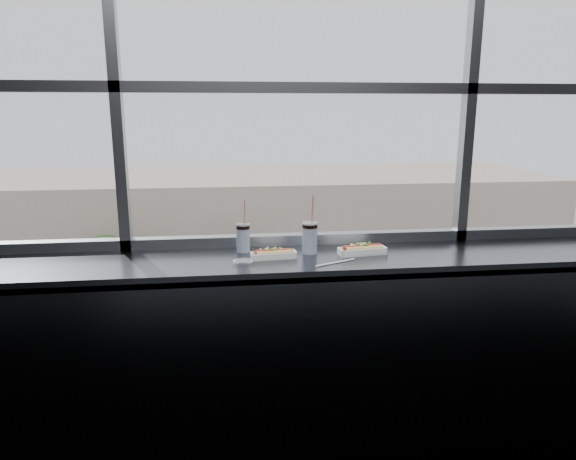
{
  "coord_description": "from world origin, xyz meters",
  "views": [
    {
      "loc": [
        -0.44,
        -1.44,
        1.87
      ],
      "look_at": [
        -0.1,
        1.23,
        1.25
      ],
      "focal_mm": 32.0,
      "sensor_mm": 36.0,
      "label": 1
    }
  ],
  "objects": [
    {
      "name": "soda_cup_right",
      "position": [
        0.03,
        1.29,
        1.2
      ],
      "size": [
        0.09,
        0.09,
        0.33
      ],
      "color": "white",
      "rests_on": "counter"
    },
    {
      "name": "wall_back_lower",
      "position": [
        0.0,
        1.5,
        0.55
      ],
      "size": [
        6.0,
        0.0,
        6.0
      ],
      "primitive_type": "plane",
      "rotation": [
        1.57,
        0.0,
        0.0
      ],
      "color": "black",
      "rests_on": "ground"
    },
    {
      "name": "pedestrian_c",
      "position": [
        6.76,
        29.73,
        -9.88
      ],
      "size": [
        0.72,
        0.96,
        2.16
      ],
      "primitive_type": "imported",
      "rotation": [
        0.0,
        0.0,
        1.57
      ],
      "color": "#66605B",
      "rests_on": "far_sidewalk"
    },
    {
      "name": "hotdog_tray_left",
      "position": [
        -0.18,
        1.21,
        1.12
      ],
      "size": [
        0.25,
        0.1,
        0.06
      ],
      "rotation": [
        0.0,
        0.0,
        0.1
      ],
      "color": "white",
      "rests_on": "counter"
    },
    {
      "name": "car_near_e",
      "position": [
        13.49,
        17.5,
        -9.86
      ],
      "size": [
        3.42,
        6.73,
        2.15
      ],
      "primitive_type": "imported",
      "rotation": [
        0.0,
        0.0,
        1.46
      ],
      "color": "#644FB2",
      "rests_on": "street_asphalt"
    },
    {
      "name": "pedestrian_b",
      "position": [
        0.81,
        29.67,
        -10.04
      ],
      "size": [
        0.62,
        0.82,
        1.85
      ],
      "primitive_type": "imported",
      "rotation": [
        0.0,
        0.0,
        1.57
      ],
      "color": "#66605B",
      "rests_on": "far_sidewalk"
    },
    {
      "name": "street_asphalt",
      "position": [
        0.0,
        21.5,
        -10.97
      ],
      "size": [
        80.0,
        10.0,
        0.06
      ],
      "primitive_type": "cube",
      "color": "black",
      "rests_on": "plaza_ground"
    },
    {
      "name": "wrapper",
      "position": [
        -0.35,
        1.13,
        1.11
      ],
      "size": [
        0.11,
        0.08,
        0.03
      ],
      "primitive_type": "ellipsoid",
      "color": "silver",
      "rests_on": "counter"
    },
    {
      "name": "car_near_d",
      "position": [
        7.51,
        17.5,
        -9.86
      ],
      "size": [
        2.73,
        6.47,
        2.15
      ],
      "primitive_type": "imported",
      "rotation": [
        0.0,
        0.0,
        1.58
      ],
      "color": "silver",
      "rests_on": "street_asphalt"
    },
    {
      "name": "loose_straw",
      "position": [
        0.13,
        1.07,
        1.1
      ],
      "size": [
        0.23,
        0.11,
        0.01
      ],
      "primitive_type": "cylinder",
      "rotation": [
        0.0,
        1.57,
        0.43
      ],
      "color": "white",
      "rests_on": "counter"
    },
    {
      "name": "counter",
      "position": [
        0.0,
        1.23,
        1.07
      ],
      "size": [
        6.0,
        0.55,
        0.06
      ],
      "primitive_type": "cube",
      "color": "#585D64",
      "rests_on": "ground"
    },
    {
      "name": "tree_left",
      "position": [
        -7.69,
        29.5,
        -7.18
      ],
      "size": [
        3.6,
        3.6,
        5.63
      ],
      "color": "#47382B",
      "rests_on": "far_sidewalk"
    },
    {
      "name": "car_far_a",
      "position": [
        -9.72,
        25.5,
        -9.93
      ],
      "size": [
        2.79,
        6.16,
        2.02
      ],
      "primitive_type": "imported",
      "rotation": [
        0.0,
        0.0,
        1.53
      ],
      "color": "black",
      "rests_on": "street_asphalt"
    },
    {
      "name": "window_mullions",
      "position": [
        0.0,
        1.5,
        2.3
      ],
      "size": [
        6.0,
        0.08,
        2.4
      ],
      "primitive_type": null,
      "color": "gray",
      "rests_on": "ground"
    },
    {
      "name": "counter_fascia",
      "position": [
        0.0,
        0.97,
        0.55
      ],
      "size": [
        6.0,
        0.04,
        1.04
      ],
      "primitive_type": "cube",
      "color": "#585D64",
      "rests_on": "ground"
    },
    {
      "name": "soda_cup_left",
      "position": [
        -0.34,
        1.37,
        1.19
      ],
      "size": [
        0.08,
        0.08,
        0.3
      ],
      "color": "white",
      "rests_on": "counter"
    },
    {
      "name": "plaza_ground",
      "position": [
        0.0,
        45.0,
        -11.0
      ],
      "size": [
        120.0,
        120.0,
        0.0
      ],
      "primitive_type": "plane",
      "color": "gray",
      "rests_on": "ground"
    },
    {
      "name": "car_near_c",
      "position": [
        1.17,
        17.5,
        -9.8
      ],
      "size": [
        3.71,
        7.13,
        2.27
      ],
      "primitive_type": "imported",
      "rotation": [
        0.0,
        0.0,
        1.7
      ],
      "color": "maroon",
      "rests_on": "street_asphalt"
    },
    {
      "name": "car_far_b",
      "position": [
        1.73,
        25.5,
        -9.95
      ],
      "size": [
        3.01,
        6.15,
        1.98
      ],
      "primitive_type": "imported",
      "rotation": [
        0.0,
        0.0,
        1.48
      ],
      "color": "#A95A2F",
      "rests_on": "street_asphalt"
    },
    {
      "name": "far_sidewalk",
      "position": [
        0.0,
        29.5,
        -10.98
      ],
      "size": [
        80.0,
        6.0,
        0.04
      ],
      "primitive_type": "cube",
      "color": "gray",
      "rests_on": "plaza_ground"
    },
    {
      "name": "tree_center",
      "position": [
        0.75,
        29.5,
        -7.42
      ],
      "size": [
        3.38,
        3.38,
        5.28
      ],
      "color": "#47382B",
      "rests_on": "far_sidewalk"
    },
    {
      "name": "hotdog_tray_right",
      "position": [
        0.31,
        1.22,
        1.13
      ],
      "size": [
        0.27,
        0.12,
        0.07
      ],
      "rotation": [
        0.0,
        0.0,
        0.13
      ],
      "color": "white",
      "rests_on": "counter"
    },
    {
      "name": "car_far_c",
      "position": [
        11.85,
        25.5,
        -9.93
      ],
      "size": [
        3.33,
        6.35,
        2.02
      ],
      "primitive_type": "imported",
      "rotation": [
        0.0,
        0.0,
        1.43
      ],
      "color": "beige",
      "rests_on": "street_asphalt"
    },
    {
      "name": "tree_right",
      "position": [
        11.72,
        29.5,
        -7.77
      ],
      "size": [
        3.05,
        3.05,
        4.77
      ],
      "color": "#47382B",
      "rests_on": "far_sidewalk"
    },
    {
      "name": "pedestrian_a",
      "position": [
        -4.4,
        29.95,
        -10.03
      ],
      "size": [
        0.62,
        0.82,
        1.85
      ],
      "primitive_type": "imported",
      "rotation": [
        0.0,
        0.0,
        1.57
      ],
      "color": "#66605B",
      "rests_on": "far_sidewalk"
    },
    {
      "name": "window_glass",
      "position": [
        0.0,
        1.52,
        2.3
      ],
      "size": [
        6.0,
        0.0,
        6.0
      ],
      "primitive_type": "plane",
      "rotation": [
        1.57,
        0.0,
        0.0
      ],
      "color": "silver",
      "rests_on": "ground"
    },
    {
      "name": "far_building",
      "position": [
        0.0,
        39.5,
        -7.0
      ],
      "size": [
        50.0,
        14.0,
        8.0
      ],
      "primitive_type": "cube",
      "color": "#B4A190",
      "rests_on": "plaza_ground"
    },
    {
      "name": "car_near_b",
      "position": [
        -5.58,
        17.5,
        -9.82
      ],
      "size": [
        3.13,
        6.87,
        2.25
      ],
      "primitive_type": "imported",
      "rotation": [
        0.0,
        0.0,
        1.62
      ],
      "color": "black",
      "rests_on": "street_asphalt"
    }
  ]
}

